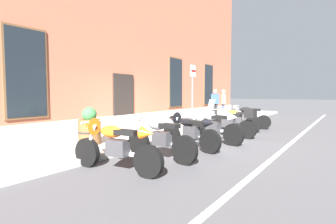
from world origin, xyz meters
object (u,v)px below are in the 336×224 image
at_px(motorcycle_black_sport, 188,129).
at_px(motorcycle_silver_touring, 230,122).
at_px(motorcycle_white_sport, 210,124).
at_px(pedestrian_tan_coat, 223,102).
at_px(motorcycle_grey_naked, 160,139).
at_px(barrel_planter, 90,128).
at_px(motorcycle_yellow_naked, 235,120).
at_px(parking_sign, 193,87).
at_px(pedestrian_blue_top, 215,102).
at_px(motorcycle_black_naked, 247,117).
at_px(motorcycle_orange_sport, 112,143).

xyz_separation_m(motorcycle_black_sport, motorcycle_silver_touring, (2.66, -0.19, -0.00)).
distance_m(motorcycle_white_sport, pedestrian_tan_coat, 7.55).
distance_m(motorcycle_grey_naked, motorcycle_white_sport, 2.69).
xyz_separation_m(motorcycle_black_sport, barrel_planter, (-1.56, 2.20, 0.04)).
bearing_deg(motorcycle_yellow_naked, parking_sign, 129.69).
xyz_separation_m(motorcycle_grey_naked, motorcycle_white_sport, (2.69, -0.00, 0.09)).
height_order(motorcycle_grey_naked, motorcycle_white_sport, motorcycle_white_sport).
distance_m(motorcycle_white_sport, motorcycle_yellow_naked, 2.85).
height_order(motorcycle_silver_touring, motorcycle_yellow_naked, motorcycle_silver_touring).
height_order(pedestrian_blue_top, barrel_planter, pedestrian_blue_top).
relative_size(motorcycle_silver_touring, barrel_planter, 2.11).
bearing_deg(motorcycle_yellow_naked, pedestrian_blue_top, 35.08).
relative_size(motorcycle_silver_touring, motorcycle_black_naked, 1.10).
xyz_separation_m(pedestrian_tan_coat, parking_sign, (-5.39, -0.92, 0.73)).
height_order(motorcycle_black_naked, pedestrian_tan_coat, pedestrian_tan_coat).
xyz_separation_m(motorcycle_orange_sport, motorcycle_white_sport, (3.99, -0.22, 0.01)).
distance_m(motorcycle_silver_touring, barrel_planter, 4.85).
relative_size(motorcycle_orange_sport, motorcycle_yellow_naked, 1.04).
bearing_deg(parking_sign, motorcycle_black_naked, -31.97).
distance_m(motorcycle_grey_naked, motorcycle_yellow_naked, 5.54).
bearing_deg(motorcycle_grey_naked, motorcycle_yellow_naked, 2.25).
xyz_separation_m(motorcycle_yellow_naked, barrel_planter, (-5.71, 2.03, 0.12)).
distance_m(motorcycle_grey_naked, pedestrian_tan_coat, 10.13).
height_order(motorcycle_silver_touring, barrel_planter, motorcycle_silver_touring).
relative_size(motorcycle_white_sport, motorcycle_silver_touring, 1.01).
relative_size(motorcycle_black_sport, pedestrian_blue_top, 1.23).
relative_size(motorcycle_black_sport, motorcycle_yellow_naked, 0.96).
height_order(motorcycle_black_sport, motorcycle_black_naked, motorcycle_black_naked).
bearing_deg(motorcycle_yellow_naked, motorcycle_orange_sport, -179.98).
xyz_separation_m(pedestrian_blue_top, parking_sign, (-4.62, -1.10, 0.73)).
bearing_deg(pedestrian_tan_coat, barrel_planter, -178.57).
bearing_deg(pedestrian_blue_top, motorcycle_grey_naked, -163.51).
height_order(motorcycle_orange_sport, pedestrian_tan_coat, pedestrian_tan_coat).
bearing_deg(motorcycle_silver_touring, pedestrian_blue_top, 29.50).
relative_size(motorcycle_grey_naked, barrel_planter, 2.00).
xyz_separation_m(motorcycle_orange_sport, pedestrian_blue_top, (10.33, 2.46, 0.49)).
distance_m(pedestrian_blue_top, barrel_planter, 9.23).
bearing_deg(motorcycle_black_naked, motorcycle_white_sport, -178.49).
relative_size(motorcycle_silver_touring, motorcycle_yellow_naked, 1.04).
relative_size(motorcycle_grey_naked, pedestrian_blue_top, 1.27).
xyz_separation_m(pedestrian_tan_coat, barrel_planter, (-9.97, -0.25, -0.46)).
bearing_deg(motorcycle_grey_naked, motorcycle_orange_sport, 170.63).
bearing_deg(motorcycle_black_naked, motorcycle_grey_naked, -179.12).
xyz_separation_m(motorcycle_orange_sport, motorcycle_silver_touring, (5.35, -0.36, -0.02)).
relative_size(motorcycle_silver_touring, pedestrian_tan_coat, 1.35).
height_order(motorcycle_yellow_naked, pedestrian_tan_coat, pedestrian_tan_coat).
height_order(motorcycle_yellow_naked, barrel_planter, barrel_planter).
bearing_deg(motorcycle_black_sport, motorcycle_yellow_naked, 2.38).
bearing_deg(pedestrian_blue_top, motorcycle_white_sport, -157.12).
bearing_deg(motorcycle_silver_touring, motorcycle_yellow_naked, 13.82).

